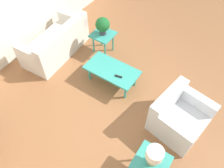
# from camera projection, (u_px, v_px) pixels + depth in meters

# --- Properties ---
(ground_plane) EXTENTS (14.00, 14.00, 0.00)m
(ground_plane) POSITION_uv_depth(u_px,v_px,m) (127.00, 100.00, 4.69)
(ground_plane) COLOR #8E5B38
(wall_right) EXTENTS (0.12, 7.20, 2.70)m
(wall_right) POSITION_uv_depth(u_px,v_px,m) (10.00, 0.00, 4.71)
(wall_right) COLOR silver
(wall_right) RESTS_ON ground_plane
(sofa) EXTENTS (0.93, 1.80, 0.81)m
(sofa) POSITION_uv_depth(u_px,v_px,m) (57.00, 43.00, 5.39)
(sofa) COLOR silver
(sofa) RESTS_ON ground_plane
(armchair) EXTENTS (1.03, 1.11, 0.77)m
(armchair) POSITION_uv_depth(u_px,v_px,m) (178.00, 116.00, 4.10)
(armchair) COLOR silver
(armchair) RESTS_ON ground_plane
(coffee_table) EXTENTS (1.16, 0.62, 0.43)m
(coffee_table) POSITION_uv_depth(u_px,v_px,m) (112.00, 71.00, 4.72)
(coffee_table) COLOR teal
(coffee_table) RESTS_ON ground_plane
(side_table_plant) EXTENTS (0.52, 0.52, 0.56)m
(side_table_plant) POSITION_uv_depth(u_px,v_px,m) (103.00, 37.00, 5.30)
(side_table_plant) COLOR teal
(side_table_plant) RESTS_ON ground_plane
(side_table_lamp) EXTENTS (0.52, 0.52, 0.56)m
(side_table_lamp) POSITION_uv_depth(u_px,v_px,m) (151.00, 164.00, 3.38)
(side_table_lamp) COLOR teal
(side_table_lamp) RESTS_ON ground_plane
(potted_plant) EXTENTS (0.34, 0.34, 0.44)m
(potted_plant) POSITION_uv_depth(u_px,v_px,m) (103.00, 25.00, 5.04)
(potted_plant) COLOR #333338
(potted_plant) RESTS_ON side_table_plant
(table_lamp) EXTENTS (0.26, 0.26, 0.40)m
(table_lamp) POSITION_uv_depth(u_px,v_px,m) (154.00, 156.00, 3.11)
(table_lamp) COLOR #997F4C
(table_lamp) RESTS_ON side_table_lamp
(remote_control) EXTENTS (0.16, 0.07, 0.02)m
(remote_control) POSITION_uv_depth(u_px,v_px,m) (118.00, 76.00, 4.55)
(remote_control) COLOR black
(remote_control) RESTS_ON coffee_table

